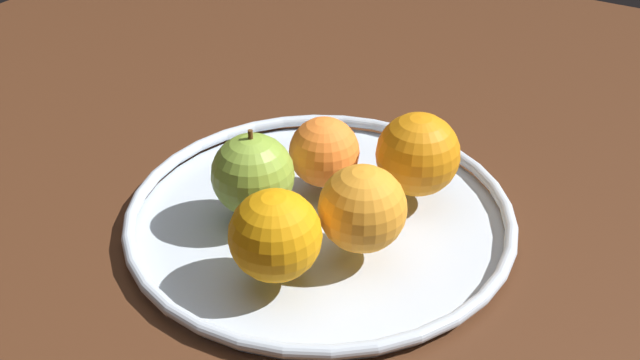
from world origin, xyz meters
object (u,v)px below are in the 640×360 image
(apple, at_px, (253,175))
(orange_back_left, at_px, (362,209))
(orange_front_right, at_px, (418,154))
(fruit_bowl, at_px, (320,214))
(orange_center, at_px, (324,152))
(orange_front_left, at_px, (275,235))

(apple, bearing_deg, orange_back_left, -177.22)
(apple, relative_size, orange_front_right, 1.06)
(fruit_bowl, distance_m, orange_center, 0.06)
(fruit_bowl, relative_size, orange_front_left, 4.77)
(orange_front_right, bearing_deg, orange_front_left, 74.64)
(fruit_bowl, height_order, orange_front_right, orange_front_right)
(fruit_bowl, xyz_separation_m, orange_center, (0.02, -0.04, 0.04))
(orange_center, relative_size, orange_front_right, 0.85)
(orange_center, xyz_separation_m, orange_front_left, (-0.04, 0.14, 0.00))
(orange_front_left, bearing_deg, fruit_bowl, -80.04)
(orange_center, bearing_deg, apple, 66.30)
(orange_back_left, height_order, orange_front_right, orange_front_right)
(orange_back_left, bearing_deg, orange_center, -40.76)
(fruit_bowl, relative_size, orange_back_left, 4.80)
(orange_front_left, bearing_deg, apple, -43.28)
(orange_center, height_order, orange_front_left, orange_front_left)
(apple, relative_size, orange_front_left, 1.10)
(orange_back_left, distance_m, orange_front_right, 0.10)
(orange_front_left, relative_size, orange_front_right, 0.96)
(orange_front_left, xyz_separation_m, orange_front_right, (-0.05, -0.17, 0.00))
(orange_front_right, bearing_deg, orange_back_left, 87.59)
(fruit_bowl, distance_m, orange_front_left, 0.11)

